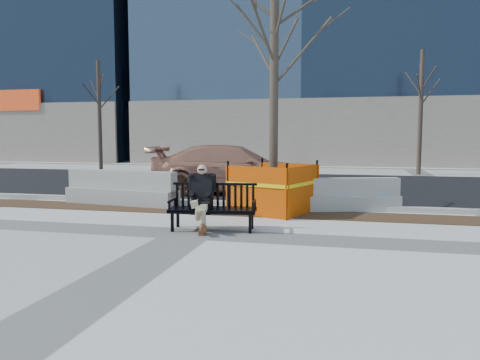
# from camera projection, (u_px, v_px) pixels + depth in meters

# --- Properties ---
(ground) EXTENTS (120.00, 120.00, 0.00)m
(ground) POSITION_uv_depth(u_px,v_px,m) (190.00, 234.00, 8.73)
(ground) COLOR beige
(ground) RESTS_ON ground
(mulch_strip) EXTENTS (40.00, 1.20, 0.02)m
(mulch_strip) POSITION_uv_depth(u_px,v_px,m) (225.00, 211.00, 11.25)
(mulch_strip) COLOR #47301C
(mulch_strip) RESTS_ON ground
(asphalt_street) EXTENTS (60.00, 10.40, 0.01)m
(asphalt_street) POSITION_uv_depth(u_px,v_px,m) (269.00, 185.00, 17.26)
(asphalt_street) COLOR black
(asphalt_street) RESTS_ON ground
(curb) EXTENTS (60.00, 0.25, 0.12)m
(curb) POSITION_uv_depth(u_px,v_px,m) (235.00, 204.00, 12.17)
(curb) COLOR #9E9B93
(curb) RESTS_ON ground
(bench) EXTENTS (1.77, 0.82, 0.91)m
(bench) POSITION_uv_depth(u_px,v_px,m) (213.00, 230.00, 9.06)
(bench) COLOR black
(bench) RESTS_ON ground
(seated_man) EXTENTS (0.64, 0.95, 1.25)m
(seated_man) POSITION_uv_depth(u_px,v_px,m) (202.00, 229.00, 9.13)
(seated_man) COLOR black
(seated_man) RESTS_ON ground
(tree_fence) EXTENTS (3.18, 3.18, 6.18)m
(tree_fence) POSITION_uv_depth(u_px,v_px,m) (273.00, 212.00, 11.20)
(tree_fence) COLOR #EF4A00
(tree_fence) RESTS_ON ground
(sedan) EXTENTS (5.50, 2.84, 1.53)m
(sedan) POSITION_uv_depth(u_px,v_px,m) (234.00, 193.00, 14.83)
(sedan) COLOR #B27459
(sedan) RESTS_ON ground
(jersey_barrier_left) EXTENTS (3.24, 1.09, 0.91)m
(jersey_barrier_left) POSITION_uv_depth(u_px,v_px,m) (122.00, 204.00, 12.41)
(jersey_barrier_left) COLOR #99968F
(jersey_barrier_left) RESTS_ON ground
(jersey_barrier_right) EXTENTS (2.85, 1.36, 0.80)m
(jersey_barrier_right) POSITION_uv_depth(u_px,v_px,m) (341.00, 210.00, 11.42)
(jersey_barrier_right) COLOR #AAA79F
(jersey_barrier_right) RESTS_ON ground
(far_tree_left) EXTENTS (2.29, 2.29, 6.10)m
(far_tree_left) POSITION_uv_depth(u_px,v_px,m) (101.00, 170.00, 24.63)
(far_tree_left) COLOR #43342B
(far_tree_left) RESTS_ON ground
(far_tree_right) EXTENTS (2.36, 2.36, 6.19)m
(far_tree_right) POSITION_uv_depth(u_px,v_px,m) (418.00, 174.00, 21.92)
(far_tree_right) COLOR #42362B
(far_tree_right) RESTS_ON ground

